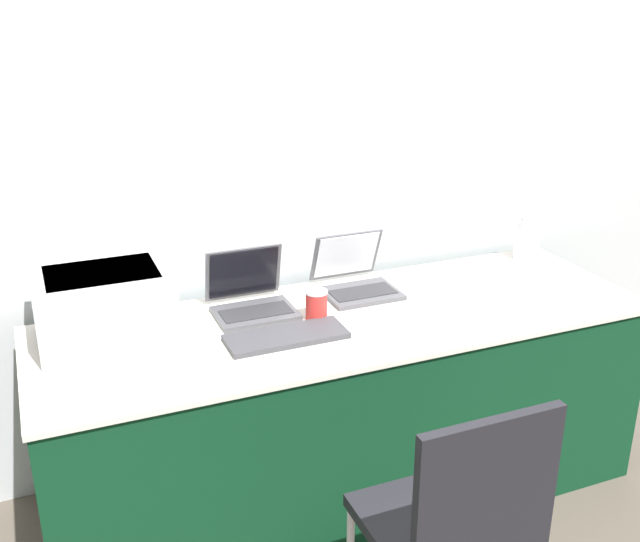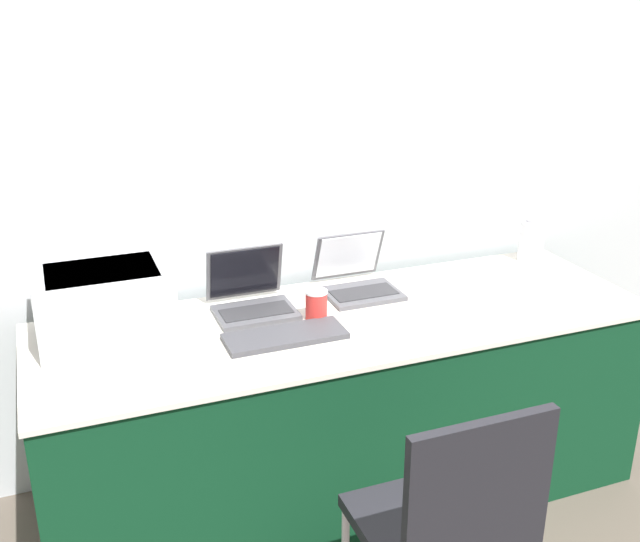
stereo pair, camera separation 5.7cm
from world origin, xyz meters
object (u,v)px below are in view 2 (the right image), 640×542
(laptop_right, at_px, (357,279))
(chair, at_px, (450,524))
(coffee_cup, at_px, (316,305))
(external_keyboard, at_px, (285,336))
(metal_pitcher, at_px, (531,239))
(printer, at_px, (104,299))
(laptop_left, at_px, (251,298))

(laptop_right, distance_m, chair, 1.16)
(coffee_cup, bearing_deg, external_keyboard, -144.22)
(external_keyboard, xyz_separation_m, metal_pitcher, (1.25, 0.35, 0.09))
(external_keyboard, distance_m, metal_pitcher, 1.30)
(printer, xyz_separation_m, coffee_cup, (0.72, -0.12, -0.08))
(printer, distance_m, laptop_left, 0.53)
(laptop_left, bearing_deg, laptop_right, 3.58)
(metal_pitcher, xyz_separation_m, chair, (-1.06, -1.16, -0.30))
(coffee_cup, relative_size, metal_pitcher, 0.51)
(laptop_left, distance_m, external_keyboard, 0.28)
(laptop_right, relative_size, chair, 0.32)
(metal_pitcher, height_order, chair, metal_pitcher)
(external_keyboard, bearing_deg, metal_pitcher, 15.71)
(chair, bearing_deg, coffee_cup, 91.89)
(laptop_right, distance_m, coffee_cup, 0.31)
(printer, xyz_separation_m, chair, (0.75, -1.04, -0.35))
(printer, xyz_separation_m, external_keyboard, (0.56, -0.24, -0.13))
(external_keyboard, height_order, coffee_cup, coffee_cup)
(external_keyboard, xyz_separation_m, chair, (0.19, -0.81, -0.22))
(laptop_left, relative_size, metal_pitcher, 1.33)
(laptop_right, relative_size, external_keyboard, 0.72)
(laptop_right, relative_size, metal_pitcher, 1.38)
(metal_pitcher, relative_size, chair, 0.23)
(laptop_right, xyz_separation_m, external_keyboard, (-0.40, -0.30, -0.04))
(metal_pitcher, bearing_deg, laptop_left, -176.53)
(laptop_left, height_order, laptop_right, laptop_left)
(printer, bearing_deg, coffee_cup, -9.70)
(coffee_cup, bearing_deg, metal_pitcher, 12.30)
(coffee_cup, bearing_deg, chair, -88.11)
(laptop_left, relative_size, chair, 0.31)
(coffee_cup, height_order, chair, chair)
(external_keyboard, distance_m, coffee_cup, 0.20)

